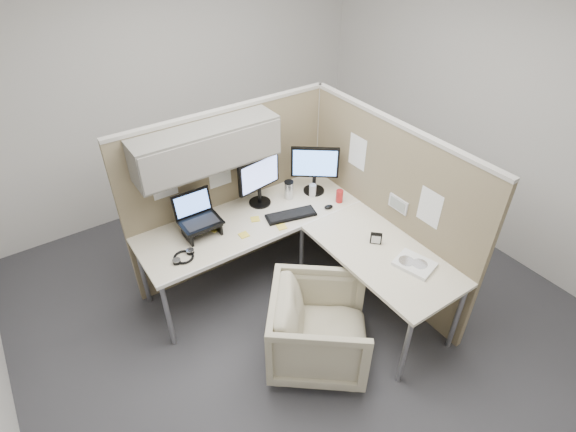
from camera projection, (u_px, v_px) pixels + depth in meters
ground at (294, 308)px, 4.07m from camera, size 4.50×4.50×0.00m
partition_back at (220, 172)px, 3.87m from camera, size 2.00×0.36×1.63m
partition_right at (383, 206)px, 3.94m from camera, size 0.07×2.03×1.63m
desk at (299, 238)px, 3.80m from camera, size 2.00×1.98×0.73m
office_chair at (320, 325)px, 3.44m from camera, size 0.99×1.00×0.75m
monitor_left at (259, 178)px, 3.97m from camera, size 0.44×0.20×0.47m
monitor_right at (315, 166)px, 4.13m from camera, size 0.37×0.30×0.47m
laptop_station at (199, 220)px, 3.71m from camera, size 0.33×0.28×0.35m
keyboard at (291, 215)px, 3.96m from camera, size 0.47×0.25×0.02m
mouse at (329, 207)px, 4.06m from camera, size 0.09×0.07×0.03m
travel_mug at (289, 190)px, 4.15m from camera, size 0.09×0.09×0.18m
soda_can_green at (339, 196)px, 4.12m from camera, size 0.07×0.07×0.12m
soda_can_silver at (313, 190)px, 4.20m from camera, size 0.07×0.07×0.12m
sticky_note_d at (255, 219)px, 3.93m from camera, size 0.10×0.10×0.01m
sticky_note_b at (282, 227)px, 3.84m from camera, size 0.09×0.09×0.01m
sticky_note_c at (214, 229)px, 3.82m from camera, size 0.10×0.10×0.01m
sticky_note_a at (244, 235)px, 3.76m from camera, size 0.08×0.08×0.01m
headphones at (184, 257)px, 3.52m from camera, size 0.21×0.21×0.03m
paper_stack at (414, 264)px, 3.45m from camera, size 0.29×0.34×0.03m
desk_clock at (376, 238)px, 3.65m from camera, size 0.09×0.09×0.09m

